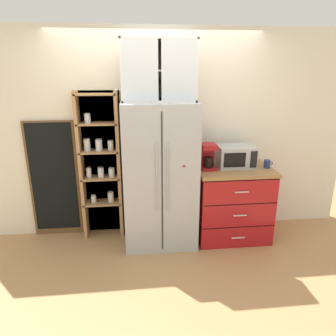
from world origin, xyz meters
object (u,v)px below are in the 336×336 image
object	(u,v)px
refrigerator	(160,175)
chalkboard_menu	(54,180)
microwave	(235,156)
bottle_clear	(235,160)
mug_navy	(267,164)
coffee_maker	(208,156)

from	to	relation	value
refrigerator	chalkboard_menu	xyz separation A→B (m)	(-1.30, 0.30, -0.11)
microwave	bottle_clear	distance (m)	0.09
refrigerator	chalkboard_menu	bearing A→B (deg)	166.91
microwave	bottle_clear	size ratio (longest dim) A/B	1.77
refrigerator	bottle_clear	bearing A→B (deg)	-1.65
refrigerator	mug_navy	world-z (taller)	refrigerator
refrigerator	microwave	size ratio (longest dim) A/B	3.92
bottle_clear	chalkboard_menu	distance (m)	2.25
refrigerator	coffee_maker	size ratio (longest dim) A/B	5.56
microwave	bottle_clear	xyz separation A→B (m)	(-0.03, -0.08, -0.02)
refrigerator	microwave	bearing A→B (deg)	3.51
chalkboard_menu	coffee_maker	bearing A→B (deg)	-8.67
mug_navy	refrigerator	bearing A→B (deg)	178.21
coffee_maker	mug_navy	world-z (taller)	coffee_maker
refrigerator	coffee_maker	world-z (taller)	refrigerator
mug_navy	coffee_maker	bearing A→B (deg)	175.55
bottle_clear	refrigerator	bearing A→B (deg)	178.35
refrigerator	coffee_maker	distance (m)	0.62
mug_navy	bottle_clear	size ratio (longest dim) A/B	0.45
bottle_clear	chalkboard_menu	size ratio (longest dim) A/B	0.17
microwave	chalkboard_menu	world-z (taller)	chalkboard_menu
mug_navy	microwave	bearing A→B (deg)	165.11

